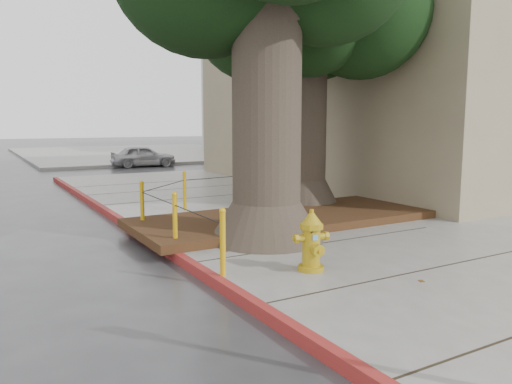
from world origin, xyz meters
TOP-DOWN VIEW (x-y plane):
  - ground at (0.00, 0.00)m, footprint 140.00×140.00m
  - sidewalk_main at (6.00, 2.50)m, footprint 16.00×26.00m
  - sidewalk_far at (6.00, 30.00)m, footprint 16.00×20.00m
  - curb_red at (-2.00, 2.50)m, footprint 0.14×26.00m
  - planter_bed at (0.90, 3.90)m, footprint 6.40×2.60m
  - building_corner at (10.00, 8.50)m, footprint 12.00×13.00m
  - building_side_white at (16.00, 26.00)m, footprint 10.00×10.00m
  - building_side_grey at (22.00, 32.00)m, footprint 12.00×14.00m
  - tree_far at (2.64, 5.32)m, footprint 4.50×3.80m
  - bollard_ring at (-0.87, 4.38)m, footprint 3.79×5.39m
  - fire_hydrant at (-0.71, 0.79)m, footprint 0.47×0.44m
  - car_silver at (2.82, 19.84)m, footprint 3.31×1.61m
  - car_red at (10.04, 18.30)m, footprint 4.04×1.55m

SIDE VIEW (x-z plane):
  - ground at x=0.00m, z-range 0.00..0.00m
  - sidewalk_main at x=6.00m, z-range 0.00..0.15m
  - sidewalk_far at x=6.00m, z-range 0.00..0.15m
  - curb_red at x=-2.00m, z-range -0.01..0.15m
  - planter_bed at x=0.90m, z-range 0.15..0.31m
  - car_silver at x=2.82m, z-range 0.00..1.09m
  - fire_hydrant at x=-0.71m, z-range 0.14..1.02m
  - car_red at x=10.04m, z-range 0.00..1.31m
  - bollard_ring at x=-0.87m, z-range 0.19..1.14m
  - building_side_white at x=16.00m, z-range 0.00..9.00m
  - building_corner at x=10.00m, z-range 0.00..10.00m
  - tree_far at x=2.64m, z-range 1.43..8.60m
  - building_side_grey at x=22.00m, z-range 0.00..12.00m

